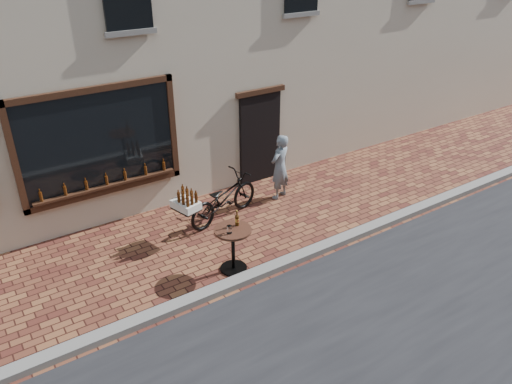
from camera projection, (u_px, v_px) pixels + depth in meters
ground at (278, 276)px, 9.02m from camera, size 90.00×90.00×0.00m
kerb at (272, 268)px, 9.14m from camera, size 90.00×0.25×0.12m
cargo_bicycle at (222, 198)px, 10.56m from camera, size 2.24×1.13×1.05m
bistro_table at (233, 241)px, 8.92m from camera, size 0.68×0.68×1.16m
pedestrian at (280, 167)px, 11.33m from camera, size 0.65×0.53×1.53m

